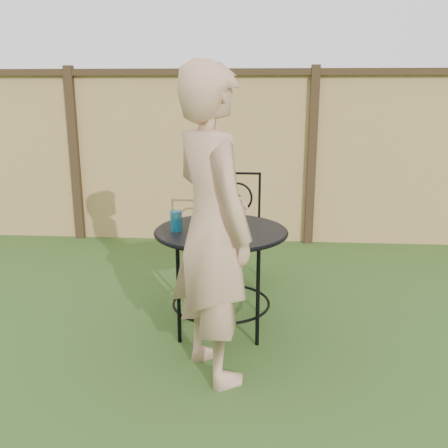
# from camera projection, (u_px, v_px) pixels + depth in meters

# --- Properties ---
(ground) EXTENTS (60.00, 60.00, 0.00)m
(ground) POSITION_uv_depth(u_px,v_px,m) (152.00, 326.00, 3.60)
(ground) COLOR #244917
(ground) RESTS_ON ground
(fence) EXTENTS (8.00, 0.12, 1.90)m
(fence) POSITION_uv_depth(u_px,v_px,m) (192.00, 156.00, 5.47)
(fence) COLOR #DBB06C
(fence) RESTS_ON ground
(patio_table) EXTENTS (0.92, 0.92, 0.72)m
(patio_table) POSITION_uv_depth(u_px,v_px,m) (221.00, 249.00, 3.46)
(patio_table) COLOR black
(patio_table) RESTS_ON ground
(patio_chair) EXTENTS (0.46, 0.46, 0.95)m
(patio_chair) POSITION_uv_depth(u_px,v_px,m) (236.00, 226.00, 4.36)
(patio_chair) COLOR black
(patio_chair) RESTS_ON ground
(diner) EXTENTS (0.72, 0.79, 1.81)m
(diner) POSITION_uv_depth(u_px,v_px,m) (212.00, 227.00, 2.81)
(diner) COLOR tan
(diner) RESTS_ON ground
(salad_plate) EXTENTS (0.27, 0.27, 0.02)m
(salad_plate) POSITION_uv_depth(u_px,v_px,m) (221.00, 231.00, 3.35)
(salad_plate) COLOR #4E180B
(salad_plate) RESTS_ON patio_table
(salad) EXTENTS (0.21, 0.21, 0.08)m
(salad) POSITION_uv_depth(u_px,v_px,m) (221.00, 223.00, 3.34)
(salad) COLOR #235614
(salad) RESTS_ON salad_plate
(fork) EXTENTS (0.01, 0.01, 0.18)m
(fork) POSITION_uv_depth(u_px,v_px,m) (222.00, 205.00, 3.30)
(fork) COLOR silver
(fork) RESTS_ON salad
(drinking_glass) EXTENTS (0.08, 0.08, 0.14)m
(drinking_glass) POSITION_uv_depth(u_px,v_px,m) (176.00, 221.00, 3.38)
(drinking_glass) COLOR #0B6183
(drinking_glass) RESTS_ON patio_table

